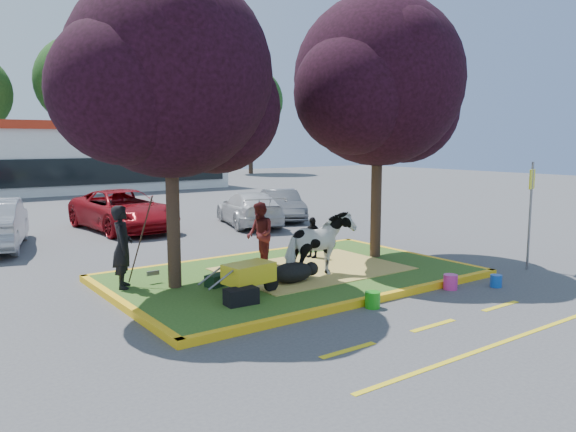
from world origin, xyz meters
TOP-DOWN VIEW (x-y plane):
  - ground at (0.00, 0.00)m, footprint 90.00×90.00m
  - median_island at (0.00, 0.00)m, footprint 8.00×5.00m
  - curb_near at (0.00, -2.58)m, footprint 8.30×0.16m
  - curb_far at (0.00, 2.58)m, footprint 8.30×0.16m
  - curb_left at (-4.08, 0.00)m, footprint 0.16×5.30m
  - curb_right at (4.08, 0.00)m, footprint 0.16×5.30m
  - straw_bedding at (0.60, 0.00)m, footprint 4.20×3.00m
  - tree_purple_left at (-2.78, 0.38)m, footprint 5.06×4.20m
  - tree_purple_right at (2.92, 0.18)m, footprint 5.30×4.40m
  - fire_lane_stripe_a at (-2.00, -4.20)m, footprint 1.10×0.12m
  - fire_lane_stripe_b at (0.00, -4.20)m, footprint 1.10×0.12m
  - fire_lane_stripe_c at (2.00, -4.20)m, footprint 1.10×0.12m
  - fire_lane_long at (0.00, -5.40)m, footprint 6.00×0.10m
  - retail_building at (2.00, 27.98)m, footprint 20.40×8.40m
  - treeline at (1.23, 37.61)m, footprint 46.58×7.80m
  - cow at (0.19, -0.76)m, footprint 1.84×1.04m
  - calf at (-0.57, -0.77)m, footprint 1.12×0.76m
  - handler at (-3.70, 0.97)m, footprint 0.63×0.75m
  - visitor_a at (-0.21, 1.07)m, footprint 0.77×0.90m
  - visitor_b at (1.40, 1.02)m, footprint 0.43×0.69m
  - wheelbarrow at (-1.88, -1.12)m, footprint 1.76×0.71m
  - gear_bag_dark at (-2.33, -1.54)m, footprint 0.64×0.37m
  - gear_bag_green at (-2.05, -0.07)m, footprint 0.54×0.43m
  - sign_post at (5.39, -2.70)m, footprint 0.37×0.13m
  - bucket_green at (-0.12, -2.80)m, footprint 0.37×0.37m
  - bucket_pink at (2.24, -2.80)m, footprint 0.40×0.40m
  - bucket_blue at (3.22, -3.27)m, footprint 0.29×0.29m
  - car_red at (-0.69, 9.43)m, footprint 2.81×5.44m
  - car_white at (3.64, 7.78)m, footprint 2.97×4.77m
  - car_grey at (5.56, 8.33)m, footprint 2.63×3.95m

SIDE VIEW (x-z plane):
  - ground at x=0.00m, z-range 0.00..0.00m
  - fire_lane_stripe_a at x=-2.00m, z-range 0.00..0.01m
  - fire_lane_stripe_b at x=0.00m, z-range 0.00..0.01m
  - fire_lane_stripe_c at x=2.00m, z-range 0.00..0.01m
  - fire_lane_long at x=0.00m, z-range 0.00..0.01m
  - median_island at x=0.00m, z-range 0.00..0.15m
  - curb_near at x=0.00m, z-range 0.00..0.15m
  - curb_far at x=0.00m, z-range 0.00..0.15m
  - curb_left at x=-4.08m, z-range 0.00..0.15m
  - curb_right at x=4.08m, z-range 0.00..0.15m
  - bucket_blue at x=3.22m, z-range 0.00..0.27m
  - straw_bedding at x=0.60m, z-range 0.15..0.16m
  - bucket_green at x=-0.12m, z-range 0.00..0.32m
  - bucket_pink at x=2.24m, z-range 0.00..0.33m
  - gear_bag_green at x=-2.05m, z-range 0.15..0.40m
  - gear_bag_dark at x=-2.33m, z-range 0.15..0.47m
  - calf at x=-0.57m, z-range 0.15..0.60m
  - wheelbarrow at x=-1.88m, z-range 0.27..0.94m
  - car_grey at x=5.56m, z-range 0.00..1.23m
  - car_white at x=3.64m, z-range 0.00..1.29m
  - visitor_b at x=1.40m, z-range 0.15..1.24m
  - car_red at x=-0.69m, z-range 0.00..1.47m
  - cow at x=0.19m, z-range 0.15..1.63m
  - visitor_a at x=-0.21m, z-range 0.15..1.73m
  - handler at x=-3.70m, z-range 0.15..1.90m
  - sign_post at x=5.39m, z-range 0.34..3.05m
  - retail_building at x=2.00m, z-range 0.05..4.45m
  - tree_purple_left at x=-2.78m, z-range 1.10..7.61m
  - tree_purple_right at x=2.92m, z-range 1.15..7.97m
  - treeline at x=1.23m, z-range 0.42..15.05m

